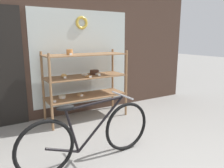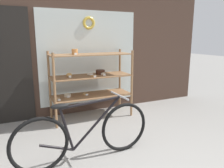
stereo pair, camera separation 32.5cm
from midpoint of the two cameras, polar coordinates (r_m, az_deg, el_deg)
storefront_facade at (r=4.52m, az=-13.06°, el=12.59°), size 5.99×0.13×3.34m
display_case at (r=4.23m, az=-9.17°, el=1.74°), size 1.55×0.57×1.36m
bicycle at (r=2.84m, az=-9.12°, el=-13.04°), size 1.83×0.46×0.82m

